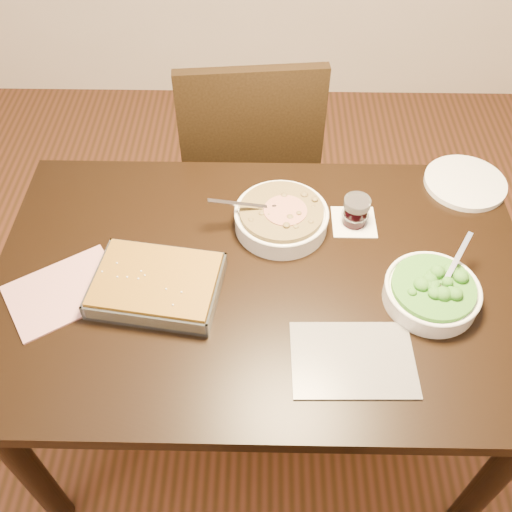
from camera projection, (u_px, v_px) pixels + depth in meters
ground at (261, 407)px, 2.04m from camera, size 4.00×4.00×0.00m
table at (262, 298)px, 1.54m from camera, size 1.40×0.90×0.75m
magazine_a at (65, 291)px, 1.44m from camera, size 0.34×0.32×0.01m
magazine_b at (353, 359)px, 1.31m from camera, size 0.29×0.21×0.01m
coaster at (354, 222)px, 1.60m from camera, size 0.12×0.12×0.00m
stew_bowl at (281, 217)px, 1.56m from camera, size 0.29×0.26×0.10m
broccoli_bowl at (432, 292)px, 1.40m from camera, size 0.24×0.25×0.09m
baking_dish at (157, 285)px, 1.42m from camera, size 0.34×0.27×0.06m
wine_tumbler at (356, 211)px, 1.56m from camera, size 0.07×0.07×0.08m
dinner_plate at (465, 183)px, 1.69m from camera, size 0.24×0.24×0.02m
chair_far at (249, 159)px, 2.08m from camera, size 0.51×0.51×1.00m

